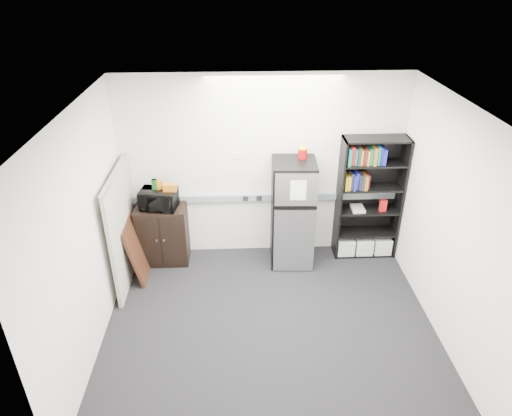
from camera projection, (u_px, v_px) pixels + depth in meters
The scene contains 18 objects.
floor at pixel (270, 327), 5.58m from camera, with size 4.00×4.00×0.00m, color black.
wall_back at pixel (263, 168), 6.47m from camera, with size 4.00×0.02×2.70m, color white.
wall_right at pixel (453, 229), 5.01m from camera, with size 0.02×3.50×2.70m, color white.
wall_left at pixel (85, 238), 4.86m from camera, with size 0.02×3.50×2.70m, color white.
ceiling at pixel (274, 112), 4.29m from camera, with size 4.00×3.50×0.02m, color white.
electrical_raceway at pixel (262, 198), 6.66m from camera, with size 3.92×0.05×0.10m, color gray.
wall_note at pixel (238, 156), 6.36m from camera, with size 0.14×0.00×0.10m, color white.
bookshelf at pixel (369, 200), 6.58m from camera, with size 0.90×0.34×1.85m.
cubicle_partition at pixel (123, 228), 6.07m from camera, with size 0.06×1.30×1.62m.
cabinet at pixel (163, 234), 6.63m from camera, with size 0.71×0.48×0.89m.
microwave at pixel (159, 199), 6.33m from camera, with size 0.50×0.34×0.28m, color black.
snack_box_a at pixel (155, 184), 6.26m from camera, with size 0.07×0.05×0.15m, color #1A5618.
snack_box_b at pixel (155, 184), 6.26m from camera, with size 0.07×0.05×0.15m, color #0D3917.
snack_box_c at pixel (160, 185), 6.27m from camera, with size 0.07×0.05×0.14m, color #C46C12.
snack_bag at pixel (170, 187), 6.24m from camera, with size 0.18×0.10×0.10m, color #B76512.
refrigerator at pixel (292, 214), 6.47m from camera, with size 0.62×0.64×1.58m.
coffee_can at pixel (303, 152), 6.16m from camera, with size 0.13×0.13×0.18m.
framed_poster at pixel (137, 248), 6.32m from camera, with size 0.23×0.68×0.86m.
Camera 1 is at (-0.36, -4.19, 3.96)m, focal length 32.00 mm.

